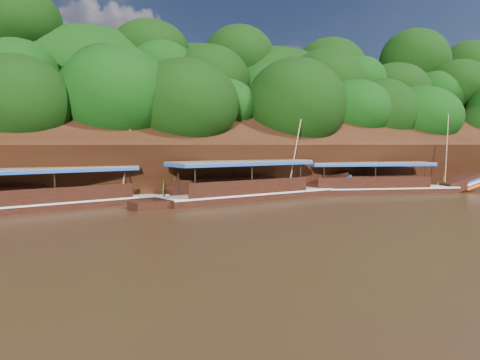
% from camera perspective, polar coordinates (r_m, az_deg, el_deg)
% --- Properties ---
extents(ground, '(160.00, 160.00, 0.00)m').
position_cam_1_polar(ground, '(25.81, 10.28, -4.12)').
color(ground, black).
rests_on(ground, ground).
extents(riverbank, '(120.00, 30.06, 19.40)m').
position_cam_1_polar(riverbank, '(46.09, -6.03, 2.01)').
color(riverbank, black).
rests_on(riverbank, ground).
extents(boat_0, '(14.66, 5.78, 6.48)m').
position_cam_1_polar(boat_0, '(38.23, 17.61, -0.69)').
color(boat_0, black).
rests_on(boat_0, ground).
extents(boat_1, '(15.59, 4.96, 6.03)m').
position_cam_1_polar(boat_1, '(32.39, 2.61, -1.25)').
color(boat_1, black).
rests_on(boat_1, ground).
extents(boat_2, '(15.45, 5.70, 5.85)m').
position_cam_1_polar(boat_2, '(29.89, -19.22, -2.07)').
color(boat_2, black).
rests_on(boat_2, ground).
extents(reeds, '(48.84, 2.49, 1.93)m').
position_cam_1_polar(reeds, '(32.51, -4.22, -0.73)').
color(reeds, '#2E6118').
rests_on(reeds, ground).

